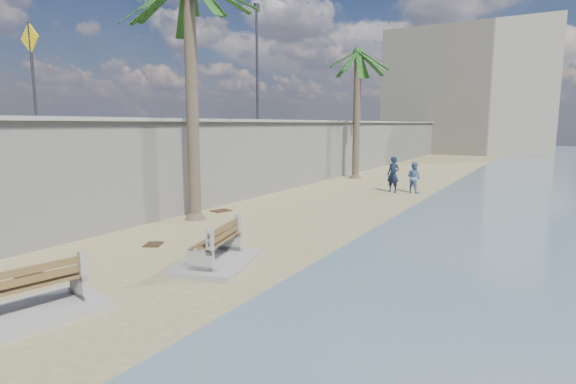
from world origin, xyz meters
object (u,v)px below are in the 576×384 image
at_px(bench_far, 216,247).
at_px(person_a, 393,172).
at_px(person_b, 414,176).
at_px(bench_near, 31,294).
at_px(palm_back, 358,54).

xyz_separation_m(bench_far, person_a, (0.07, 13.64, 0.59)).
bearing_deg(person_b, person_a, 42.42).
bearing_deg(bench_near, bench_far, 77.19).
distance_m(bench_far, person_a, 13.65).
relative_size(bench_near, bench_far, 0.95).
relative_size(bench_far, palm_back, 0.32).
relative_size(bench_far, person_a, 1.32).
bearing_deg(person_a, person_b, 35.33).
height_order(bench_far, person_b, person_b).
height_order(bench_near, person_a, person_a).
xyz_separation_m(palm_back, person_a, (3.87, -4.57, -6.55)).
distance_m(bench_near, person_b, 18.11).
relative_size(bench_near, person_a, 1.26).
height_order(bench_near, person_b, person_b).
relative_size(bench_near, palm_back, 0.30).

